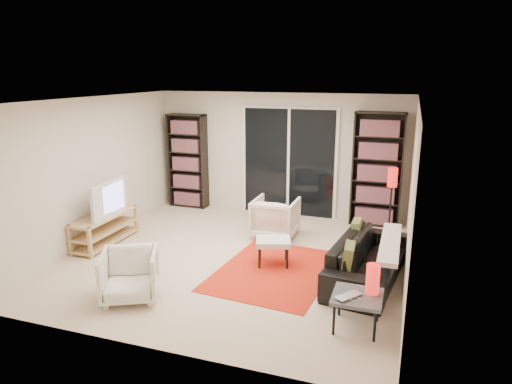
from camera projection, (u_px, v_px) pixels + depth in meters
floor at (234, 258)px, 7.05m from camera, size 5.00×5.00×0.00m
wall_back at (280, 154)px, 9.03m from camera, size 5.00×0.02×2.40m
wall_front at (140, 240)px, 4.45m from camera, size 5.00×0.02×2.40m
wall_left at (92, 171)px, 7.52m from camera, size 0.02×5.00×2.40m
wall_right at (411, 197)px, 5.96m from camera, size 0.02×5.00×2.40m
ceiling at (232, 100)px, 6.43m from camera, size 5.00×5.00×0.02m
sliding_door at (289, 163)px, 8.97m from camera, size 1.92×0.08×2.16m
bookshelf_left at (188, 161)px, 9.54m from camera, size 0.80×0.30×1.95m
bookshelf_right at (377, 170)px, 8.32m from camera, size 0.90×0.30×2.10m
tv_stand at (105, 228)px, 7.59m from camera, size 0.43×1.34×0.50m
tv at (104, 198)px, 7.45m from camera, size 0.21×0.99×0.57m
rug at (275, 271)px, 6.58m from camera, size 1.71×2.21×0.01m
sofa at (368, 259)px, 6.27m from camera, size 1.04×2.10×0.59m
armchair_back at (275, 217)px, 7.89m from camera, size 0.73×0.75×0.68m
armchair_front at (130, 275)px, 5.71m from camera, size 0.91×0.92×0.63m
ottoman at (273, 243)px, 6.72m from camera, size 0.60×0.54×0.40m
side_table at (357, 298)px, 5.04m from camera, size 0.55×0.55×0.40m
laptop at (351, 298)px, 4.94m from camera, size 0.36×0.38×0.03m
table_lamp at (373, 279)px, 5.03m from camera, size 0.15×0.15×0.34m
floor_lamp at (392, 186)px, 7.76m from camera, size 0.18×0.18×1.22m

